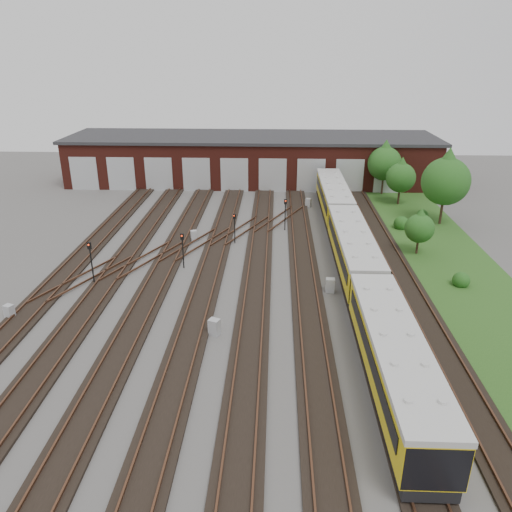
{
  "coord_description": "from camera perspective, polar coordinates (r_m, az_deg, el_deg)",
  "views": [
    {
      "loc": [
        3.5,
        -30.24,
        17.44
      ],
      "look_at": [
        1.96,
        6.89,
        2.0
      ],
      "focal_mm": 35.0,
      "sensor_mm": 36.0,
      "label": 1
    }
  ],
  "objects": [
    {
      "name": "tree_2",
      "position": [
        56.02,
        20.95,
        8.57
      ],
      "size": [
        4.98,
        4.98,
        8.25
      ],
      "color": "#372418",
      "rests_on": "ground"
    },
    {
      "name": "bush_0",
      "position": [
        42.75,
        22.43,
        -2.35
      ],
      "size": [
        1.35,
        1.35,
        1.35
      ],
      "primitive_type": "sphere",
      "color": "#1B4C15",
      "rests_on": "ground"
    },
    {
      "name": "tree_0",
      "position": [
        66.32,
        14.52,
        10.63
      ],
      "size": [
        4.26,
        4.26,
        7.05
      ],
      "color": "#372418",
      "rests_on": "ground"
    },
    {
      "name": "relay_cabinet_0",
      "position": [
        39.03,
        -26.36,
        -5.71
      ],
      "size": [
        0.74,
        0.68,
        1.01
      ],
      "primitive_type": "cube",
      "rotation": [
        0.0,
        0.0,
        -0.34
      ],
      "color": "#A1A3A6",
      "rests_on": "ground"
    },
    {
      "name": "maintenance_shed",
      "position": [
        71.73,
        -0.49,
        11.11
      ],
      "size": [
        51.0,
        12.5,
        6.35
      ],
      "color": "#531C14",
      "rests_on": "ground"
    },
    {
      "name": "bush_2",
      "position": [
        58.3,
        18.5,
        4.61
      ],
      "size": [
        1.26,
        1.26,
        1.26
      ],
      "primitive_type": "sphere",
      "color": "#1B4C15",
      "rests_on": "ground"
    },
    {
      "name": "relay_cabinet_3",
      "position": [
        60.13,
        5.99,
        6.08
      ],
      "size": [
        0.76,
        0.71,
        1.01
      ],
      "primitive_type": "cube",
      "rotation": [
        0.0,
        0.0,
        -0.43
      ],
      "color": "#A1A3A6",
      "rests_on": "ground"
    },
    {
      "name": "relay_cabinet_4",
      "position": [
        39.03,
        8.47,
        -3.33
      ],
      "size": [
        0.7,
        0.59,
        1.12
      ],
      "primitive_type": "cube",
      "rotation": [
        0.0,
        0.0,
        -0.05
      ],
      "color": "#A1A3A6",
      "rests_on": "ground"
    },
    {
      "name": "signal_mast_3",
      "position": [
        47.9,
        -2.46,
        3.62
      ],
      "size": [
        0.29,
        0.28,
        2.96
      ],
      "rotation": [
        0.0,
        0.0,
        -0.38
      ],
      "color": "black",
      "rests_on": "ground"
    },
    {
      "name": "signal_mast_0",
      "position": [
        41.28,
        -18.35,
        -0.19
      ],
      "size": [
        0.3,
        0.28,
        3.57
      ],
      "rotation": [
        0.0,
        0.0,
        -0.14
      ],
      "color": "black",
      "rests_on": "ground"
    },
    {
      "name": "relay_cabinet_2",
      "position": [
        33.17,
        -4.78,
        -8.1
      ],
      "size": [
        0.85,
        0.79,
        1.14
      ],
      "primitive_type": "cube",
      "rotation": [
        0.0,
        0.0,
        -0.41
      ],
      "color": "#A1A3A6",
      "rests_on": "ground"
    },
    {
      "name": "tree_1",
      "position": [
        62.37,
        16.26,
        8.96
      ],
      "size": [
        3.49,
        3.49,
        5.79
      ],
      "color": "#372418",
      "rests_on": "ground"
    },
    {
      "name": "ground",
      "position": [
        35.08,
        -3.7,
        -7.3
      ],
      "size": [
        120.0,
        120.0,
        0.0
      ],
      "primitive_type": "plane",
      "color": "#4C4946",
      "rests_on": "ground"
    },
    {
      "name": "metro_train",
      "position": [
        42.37,
        11.03,
        0.7
      ],
      "size": [
        2.79,
        47.46,
        3.19
      ],
      "rotation": [
        0.0,
        0.0,
        0.0
      ],
      "color": "black",
      "rests_on": "ground"
    },
    {
      "name": "signal_mast_2",
      "position": [
        51.47,
        3.36,
        5.21
      ],
      "size": [
        0.29,
        0.27,
        3.33
      ],
      "rotation": [
        0.0,
        0.0,
        0.23
      ],
      "color": "black",
      "rests_on": "ground"
    },
    {
      "name": "bush_1",
      "position": [
        54.41,
        16.3,
        3.81
      ],
      "size": [
        1.58,
        1.58,
        1.58
      ],
      "primitive_type": "sphere",
      "color": "#1B4C15",
      "rests_on": "ground"
    },
    {
      "name": "relay_cabinet_1",
      "position": [
        49.5,
        -7.11,
        2.36
      ],
      "size": [
        0.73,
        0.67,
        0.99
      ],
      "primitive_type": "cube",
      "rotation": [
        0.0,
        0.0,
        0.36
      ],
      "color": "#A1A3A6",
      "rests_on": "ground"
    },
    {
      "name": "signal_mast_1",
      "position": [
        42.68,
        -8.39,
        1.14
      ],
      "size": [
        0.28,
        0.26,
        3.14
      ],
      "rotation": [
        0.0,
        0.0,
        -0.08
      ],
      "color": "black",
      "rests_on": "ground"
    },
    {
      "name": "track_network",
      "position": [
        35.56,
        -3.88,
        -6.67
      ],
      "size": [
        30.4,
        70.0,
        0.33
      ],
      "color": "black",
      "rests_on": "ground"
    },
    {
      "name": "grass_verge",
      "position": [
        46.51,
        21.65,
        -1.11
      ],
      "size": [
        8.0,
        55.0,
        0.05
      ],
      "primitive_type": "cube",
      "color": "#1B4717",
      "rests_on": "ground"
    },
    {
      "name": "tree_3",
      "position": [
        47.32,
        18.24,
        3.38
      ],
      "size": [
        2.64,
        2.64,
        4.37
      ],
      "color": "#372418",
      "rests_on": "ground"
    }
  ]
}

